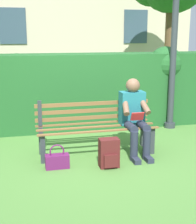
{
  "coord_description": "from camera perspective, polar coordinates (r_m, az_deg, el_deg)",
  "views": [
    {
      "loc": [
        1.11,
        4.79,
        1.84
      ],
      "look_at": [
        0.0,
        0.1,
        0.7
      ],
      "focal_mm": 52.7,
      "sensor_mm": 36.0,
      "label": 1
    }
  ],
  "objects": [
    {
      "name": "park_bench",
      "position": [
        5.2,
        -0.48,
        -2.28
      ],
      "size": [
        1.86,
        0.55,
        0.85
      ],
      "color": "#2D3338",
      "rests_on": "ground"
    },
    {
      "name": "person_seated",
      "position": [
        5.13,
        6.32,
        -0.47
      ],
      "size": [
        0.44,
        0.73,
        1.18
      ],
      "color": "#1E6672",
      "rests_on": "ground"
    },
    {
      "name": "backpack",
      "position": [
        4.68,
        1.92,
        -7.17
      ],
      "size": [
        0.28,
        0.24,
        0.42
      ],
      "color": "#4C1919",
      "rests_on": "ground"
    },
    {
      "name": "handbag",
      "position": [
        4.71,
        -7.09,
        -8.36
      ],
      "size": [
        0.33,
        0.15,
        0.35
      ],
      "color": "#59194C",
      "rests_on": "ground"
    },
    {
      "name": "ground",
      "position": [
        5.25,
        -0.25,
        -7.22
      ],
      "size": [
        60.0,
        60.0,
        0.0
      ],
      "primitive_type": "plane",
      "color": "#477533"
    },
    {
      "name": "lamp_post",
      "position": [
        6.61,
        13.3,
        16.47
      ],
      "size": [
        0.31,
        0.31,
        3.7
      ],
      "color": "#2D3338",
      "rests_on": "ground"
    },
    {
      "name": "hedge_backdrop",
      "position": [
        6.62,
        -1.58,
        4.08
      ],
      "size": [
        5.4,
        0.87,
        1.61
      ],
      "color": "#1E5123",
      "rests_on": "ground"
    }
  ]
}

